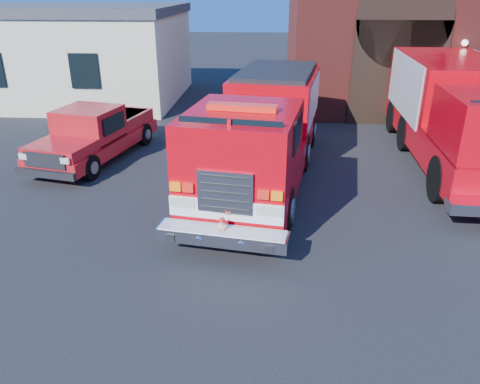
# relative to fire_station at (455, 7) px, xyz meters

# --- Properties ---
(ground) EXTENTS (100.00, 100.00, 0.00)m
(ground) POSITION_rel_fire_station_xyz_m (-8.99, -13.98, -4.25)
(ground) COLOR black
(ground) RESTS_ON ground
(parking_stripe_mid) EXTENTS (0.12, 3.00, 0.01)m
(parking_stripe_mid) POSITION_rel_fire_station_xyz_m (-2.49, -9.98, -4.25)
(parking_stripe_mid) COLOR yellow
(parking_stripe_mid) RESTS_ON ground
(parking_stripe_far) EXTENTS (0.12, 3.00, 0.01)m
(parking_stripe_far) POSITION_rel_fire_station_xyz_m (-2.49, -6.98, -4.25)
(parking_stripe_far) COLOR yellow
(parking_stripe_far) RESTS_ON ground
(fire_station) EXTENTS (15.20, 10.20, 8.45)m
(fire_station) POSITION_rel_fire_station_xyz_m (0.00, 0.00, 0.00)
(fire_station) COLOR maroon
(fire_station) RESTS_ON ground
(side_building) EXTENTS (10.20, 8.20, 4.35)m
(side_building) POSITION_rel_fire_station_xyz_m (-17.99, -0.99, -2.05)
(side_building) COLOR beige
(side_building) RESTS_ON ground
(fire_engine) EXTENTS (3.94, 9.42, 2.82)m
(fire_engine) POSITION_rel_fire_station_xyz_m (-8.59, -11.18, -2.79)
(fire_engine) COLOR black
(fire_engine) RESTS_ON ground
(pickup_truck) EXTENTS (2.94, 5.50, 1.71)m
(pickup_truck) POSITION_rel_fire_station_xyz_m (-14.00, -9.78, -3.44)
(pickup_truck) COLOR black
(pickup_truck) RESTS_ON ground
(secondary_truck) EXTENTS (3.34, 9.48, 3.03)m
(secondary_truck) POSITION_rel_fire_station_xyz_m (-2.63, -9.37, -2.60)
(secondary_truck) COLOR black
(secondary_truck) RESTS_ON ground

